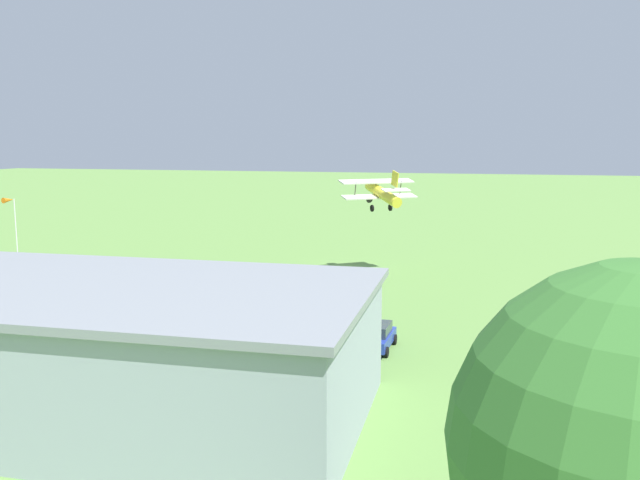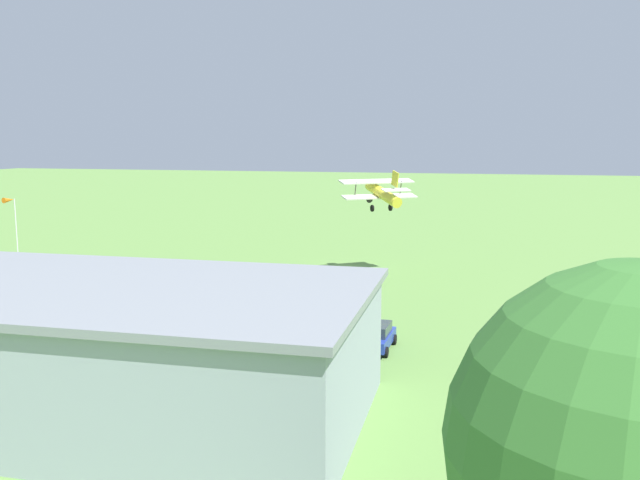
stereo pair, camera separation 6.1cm
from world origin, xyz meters
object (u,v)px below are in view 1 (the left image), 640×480
(car_orange, at_px, (65,310))
(person_near_hangar_door, at_px, (189,299))
(car_blue, at_px, (377,336))
(hangar, at_px, (91,347))
(person_watching_takeoff, at_px, (356,313))
(windsock, at_px, (10,205))
(biplane, at_px, (381,193))
(person_beside_truck, at_px, (118,300))
(person_by_parked_cars, at_px, (116,308))

(car_orange, distance_m, person_near_hangar_door, 8.79)
(car_blue, relative_size, car_orange, 0.94)
(hangar, relative_size, car_blue, 6.74)
(person_watching_takeoff, bearing_deg, car_blue, 114.97)
(car_orange, bearing_deg, windsock, -43.67)
(biplane, distance_m, person_watching_takeoff, 18.56)
(car_blue, height_order, windsock, windsock)
(hangar, height_order, car_blue, hangar)
(car_blue, height_order, person_near_hangar_door, person_near_hangar_door)
(car_blue, height_order, person_beside_truck, car_blue)
(car_blue, xyz_separation_m, windsock, (42.52, -19.75, 5.16))
(person_watching_takeoff, height_order, windsock, windsock)
(car_orange, xyz_separation_m, person_beside_truck, (-1.82, -3.96, -0.09))
(windsock, bearing_deg, car_blue, 155.08)
(biplane, relative_size, windsock, 1.04)
(car_blue, bearing_deg, person_beside_truck, -12.66)
(hangar, relative_size, person_by_parked_cars, 15.72)
(person_beside_truck, bearing_deg, hangar, 118.36)
(person_by_parked_cars, bearing_deg, hangar, 118.34)
(hangar, distance_m, car_orange, 17.46)
(hangar, xyz_separation_m, biplane, (-7.79, -34.95, 4.82))
(car_blue, distance_m, person_watching_takeoff, 5.80)
(car_blue, bearing_deg, windsock, -24.92)
(person_near_hangar_door, relative_size, windsock, 0.24)
(hangar, relative_size, person_watching_takeoff, 16.19)
(car_blue, relative_size, person_by_parked_cars, 2.33)
(biplane, height_order, person_beside_truck, biplane)
(biplane, height_order, car_blue, biplane)
(car_blue, xyz_separation_m, person_by_parked_cars, (19.34, -2.08, 0.02))
(car_orange, relative_size, windsock, 0.62)
(person_near_hangar_door, bearing_deg, windsock, -27.16)
(person_beside_truck, bearing_deg, person_by_parked_cars, 118.48)
(car_orange, relative_size, person_near_hangar_door, 2.54)
(car_blue, relative_size, person_watching_takeoff, 2.40)
(hangar, bearing_deg, biplane, -102.56)
(person_by_parked_cars, bearing_deg, person_watching_takeoff, -169.32)
(windsock, bearing_deg, person_by_parked_cars, 142.67)
(person_watching_takeoff, bearing_deg, person_by_parked_cars, 10.68)
(person_beside_truck, bearing_deg, windsock, -34.72)
(car_orange, relative_size, person_by_parked_cars, 2.49)
(hangar, distance_m, person_watching_takeoff, 20.10)
(hangar, relative_size, car_orange, 6.31)
(car_blue, distance_m, person_by_parked_cars, 19.45)
(person_near_hangar_door, distance_m, windsock, 30.87)
(biplane, relative_size, car_blue, 1.80)
(person_by_parked_cars, relative_size, person_beside_truck, 1.12)
(car_blue, bearing_deg, hangar, 47.73)
(biplane, height_order, windsock, biplane)
(hangar, xyz_separation_m, person_by_parked_cars, (7.90, -14.65, -2.23))
(biplane, relative_size, person_beside_truck, 4.68)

